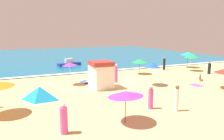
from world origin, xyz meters
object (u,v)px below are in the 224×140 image
at_px(parked_bicycle, 200,77).
at_px(beachgoer_5, 164,64).
at_px(beachgoer_7, 209,68).
at_px(small_boat_0, 69,63).
at_px(lifeguard_cabana, 101,74).
at_px(beach_umbrella_1, 139,61).
at_px(beach_umbrella_8, 70,64).
at_px(beach_umbrella_9, 191,56).
at_px(beachgoer_6, 116,74).
at_px(beach_tent, 40,93).
at_px(beachgoer_1, 64,120).
at_px(beachgoer_0, 177,98).
at_px(beach_umbrella_0, 152,65).
at_px(beach_umbrella_5, 125,94).
at_px(beachgoer_3, 151,98).
at_px(beach_umbrella_4, 188,54).

distance_m(parked_bicycle, beachgoer_5, 7.11).
distance_m(beachgoer_7, small_boat_0, 20.08).
relative_size(lifeguard_cabana, beach_umbrella_1, 1.25).
xyz_separation_m(beach_umbrella_8, beach_umbrella_9, (16.85, 1.05, -0.03)).
xyz_separation_m(parked_bicycle, beachgoer_6, (-8.89, 2.88, 0.57)).
distance_m(beach_tent, beachgoer_1, 6.35).
bearing_deg(beachgoer_7, beachgoer_0, -145.82).
bearing_deg(beach_tent, beachgoer_1, -84.09).
bearing_deg(beachgoer_0, beachgoer_1, -178.50).
xyz_separation_m(beach_umbrella_9, small_boat_0, (-14.39, 10.74, -1.63)).
bearing_deg(beachgoer_5, beachgoer_7, -54.97).
relative_size(beach_umbrella_0, beach_umbrella_5, 0.82).
bearing_deg(beachgoer_0, beach_umbrella_1, 70.29).
bearing_deg(beachgoer_3, beach_umbrella_4, 39.79).
bearing_deg(beach_umbrella_9, beachgoer_6, -170.67).
xyz_separation_m(beach_tent, beachgoer_6, (7.95, 2.98, 0.40)).
xyz_separation_m(beach_umbrella_4, beachgoer_5, (-4.42, -0.18, -1.23)).
distance_m(beachgoer_0, small_boat_0, 21.98).
bearing_deg(small_boat_0, beach_tent, -110.03).
height_order(beach_umbrella_0, beach_tent, beach_umbrella_0).
bearing_deg(beach_umbrella_9, beachgoer_5, 141.37).
xyz_separation_m(beach_umbrella_8, beach_tent, (-3.27, -3.93, -1.56)).
xyz_separation_m(beach_umbrella_5, small_boat_0, (1.52, 22.11, -1.30)).
height_order(beach_umbrella_8, parked_bicycle, beach_umbrella_8).
bearing_deg(small_boat_0, beach_umbrella_4, -27.51).
height_order(beach_umbrella_5, small_boat_0, beach_umbrella_5).
relative_size(beach_umbrella_0, beach_umbrella_1, 1.13).
xyz_separation_m(beach_umbrella_8, beachgoer_3, (3.61, -8.98, -1.37)).
xyz_separation_m(beach_umbrella_5, beach_umbrella_9, (15.91, 11.37, 0.32)).
xyz_separation_m(beach_umbrella_1, beach_umbrella_8, (-9.26, -1.96, 0.41)).
distance_m(beach_umbrella_0, beachgoer_5, 9.55).
distance_m(beachgoer_0, beachgoer_6, 9.10).
distance_m(beach_umbrella_4, beachgoer_3, 19.45).
distance_m(lifeguard_cabana, beach_umbrella_0, 5.18).
xyz_separation_m(beach_umbrella_0, beach_umbrella_1, (1.83, 5.45, -0.34)).
bearing_deg(beachgoer_0, beach_umbrella_8, 116.27).
bearing_deg(beach_tent, small_boat_0, 69.97).
relative_size(lifeguard_cabana, beachgoer_5, 1.42).
distance_m(beach_umbrella_5, beachgoer_1, 3.70).
distance_m(lifeguard_cabana, beach_umbrella_8, 3.52).
height_order(parked_bicycle, beachgoer_5, beachgoer_5).
distance_m(beachgoer_0, beachgoer_1, 7.58).
bearing_deg(beachgoer_1, beach_umbrella_0, 33.92).
bearing_deg(beach_umbrella_0, beach_umbrella_4, 31.97).
bearing_deg(beach_umbrella_5, beachgoer_5, 45.87).
distance_m(beachgoer_1, beachgoer_6, 11.81).
xyz_separation_m(beach_umbrella_0, beachgoer_7, (10.04, 1.94, -1.33)).
bearing_deg(beachgoer_5, beachgoer_1, -141.09).
bearing_deg(parked_bicycle, small_boat_0, 125.42).
relative_size(beachgoer_5, small_boat_0, 0.49).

